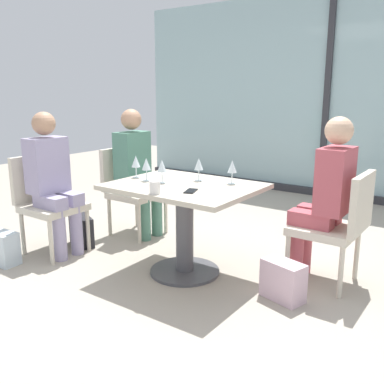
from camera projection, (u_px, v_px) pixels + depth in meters
name	position (u px, v px, depth m)	size (l,w,h in m)	color
ground_plane	(185.00, 272.00, 3.48)	(12.00, 12.00, 0.00)	#A89E8E
window_wall_backdrop	(327.00, 107.00, 5.73)	(5.94, 0.10, 2.70)	#97B7BC
dining_table_main	(185.00, 210.00, 3.36)	(1.10, 0.85, 0.73)	#BCB29E
chair_far_right	(339.00, 222.00, 3.15)	(0.50, 0.46, 0.87)	beige
chair_side_end	(46.00, 198.00, 3.85)	(0.50, 0.46, 0.87)	beige
chair_far_left	(130.00, 185.00, 4.34)	(0.50, 0.46, 0.87)	beige
person_far_right	(326.00, 193.00, 3.17)	(0.39, 0.34, 1.26)	#B24C56
person_side_end	(52.00, 177.00, 3.74)	(0.39, 0.34, 1.26)	#9E93B7
person_far_left	(137.00, 167.00, 4.23)	(0.39, 0.34, 1.26)	#4C7F6B
wine_glass_0	(146.00, 165.00, 3.41)	(0.07, 0.07, 0.18)	silver
wine_glass_1	(136.00, 162.00, 3.53)	(0.07, 0.07, 0.18)	silver
wine_glass_2	(199.00, 165.00, 3.41)	(0.07, 0.07, 0.18)	silver
wine_glass_3	(162.00, 166.00, 3.33)	(0.07, 0.07, 0.18)	silver
wine_glass_4	(232.00, 167.00, 3.30)	(0.07, 0.07, 0.18)	silver
coffee_cup	(155.00, 187.00, 3.00)	(0.08, 0.08, 0.09)	white
cell_phone_on_table	(191.00, 191.00, 3.08)	(0.07, 0.14, 0.01)	black
handbag_0	(283.00, 281.00, 3.01)	(0.30, 0.16, 0.28)	beige
handbag_1	(2.00, 248.00, 3.63)	(0.30, 0.16, 0.28)	silver
handbag_2	(81.00, 231.00, 4.06)	(0.30, 0.16, 0.28)	#232328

